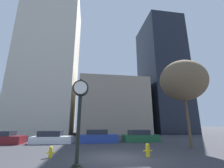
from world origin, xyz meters
TOP-DOWN VIEW (x-y plane):
  - ground_plane at (0.00, 0.00)m, footprint 200.00×200.00m
  - building_tall_tower at (-11.12, 24.00)m, footprint 11.78×12.00m
  - building_storefront_row at (3.27, 24.00)m, footprint 14.30×12.00m
  - building_glass_modern at (16.16, 24.00)m, footprint 8.58×12.00m
  - street_clock at (-2.45, -2.08)m, footprint 0.82×0.56m
  - car_maroon at (-10.60, 7.99)m, footprint 3.88×1.97m
  - car_white at (-5.83, 8.14)m, footprint 4.39×2.06m
  - car_blue at (-0.75, 8.07)m, footprint 4.30×2.03m
  - car_green at (4.23, 8.10)m, footprint 4.20×2.06m
  - fire_hydrant_near at (1.87, -0.09)m, footprint 0.59×0.26m
  - fire_hydrant_far at (-4.23, 0.64)m, footprint 0.51×0.22m
  - bare_tree at (6.96, 2.71)m, footprint 4.32×4.32m

SIDE VIEW (x-z plane):
  - ground_plane at x=0.00m, z-range 0.00..0.00m
  - fire_hydrant_far at x=-4.23m, z-range 0.01..0.68m
  - fire_hydrant_near at x=1.87m, z-range 0.01..0.83m
  - car_white at x=-5.83m, z-range -0.11..1.19m
  - car_maroon at x=-10.60m, z-range -0.10..1.21m
  - car_green at x=4.23m, z-range -0.11..1.23m
  - car_blue at x=-0.75m, z-range -0.11..1.30m
  - street_clock at x=-2.45m, z-range 0.68..5.06m
  - building_storefront_row at x=3.27m, z-range 0.00..11.51m
  - bare_tree at x=6.96m, z-range 2.06..10.11m
  - building_glass_modern at x=16.16m, z-range 0.00..28.39m
  - building_tall_tower at x=-11.12m, z-range 0.00..31.87m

